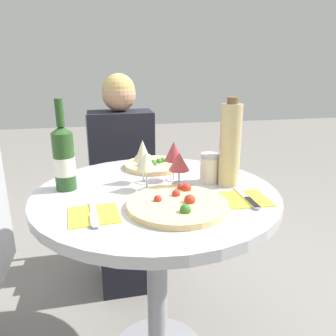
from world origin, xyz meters
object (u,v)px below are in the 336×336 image
Objects in this scene: chair_behind_diner at (122,193)px; seated_diner at (124,190)px; dining_table at (157,227)px; wine_bottle at (64,158)px; tall_carafe at (230,145)px; pizza_large at (178,204)px.

seated_diner is (-0.00, -0.15, 0.07)m from chair_behind_diner.
wine_bottle reaches higher than dining_table.
chair_behind_diner is 2.85× the size of tall_carafe.
chair_behind_diner is at bearing -90.00° from seated_diner.
tall_carafe is (0.35, -0.82, 0.48)m from chair_behind_diner.
dining_table is 0.43m from wine_bottle.
seated_diner reaches higher than chair_behind_diner.
wine_bottle reaches higher than pizza_large.
seated_diner is 0.85m from tall_carafe.
seated_diner is at bearing 66.65° from wine_bottle.
seated_diner reaches higher than dining_table.
tall_carafe is (0.60, -0.08, 0.04)m from wine_bottle.
tall_carafe reaches higher than pizza_large.
dining_table is 0.68m from seated_diner.
pizza_large is 0.98× the size of tall_carafe.
seated_diner is at bearing 90.00° from chair_behind_diner.
dining_table is 0.84m from chair_behind_diner.
tall_carafe is at bearing 117.53° from seated_diner.
dining_table is 0.23m from pizza_large.
dining_table is at bearing 95.80° from seated_diner.
seated_diner reaches higher than tall_carafe.
seated_diner reaches higher than pizza_large.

